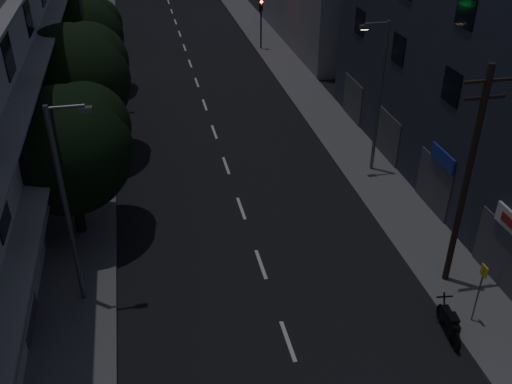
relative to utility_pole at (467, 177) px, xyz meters
name	(u,v)px	position (x,y,z in m)	size (l,w,h in m)	color
ground	(213,129)	(-7.10, 16.63, -4.87)	(160.00, 160.00, 0.00)	black
sidewalk_left	(91,138)	(-14.60, 16.63, -4.79)	(3.00, 90.00, 0.15)	#565659
sidewalk_right	(327,118)	(0.40, 16.63, -4.79)	(3.00, 90.00, 0.15)	#565659
lane_markings	(201,93)	(-7.10, 22.88, -4.86)	(0.15, 60.50, 0.01)	beige
building_right	(504,95)	(4.90, 5.62, 0.63)	(6.19, 28.00, 11.00)	#282B36
tree_near	(67,146)	(-14.57, 6.66, -0.43)	(5.56, 5.56, 6.85)	black
tree_mid	(74,77)	(-14.69, 14.29, -0.07)	(6.04, 6.04, 7.43)	black
tree_far	(85,33)	(-14.61, 24.75, -0.63)	(5.28, 5.28, 6.52)	black
traffic_signal_far_right	(261,14)	(-0.60, 32.04, -1.77)	(0.28, 0.37, 4.10)	black
traffic_signal_far_left	(104,28)	(-13.58, 30.20, -1.77)	(0.28, 0.37, 4.10)	black
street_lamp_left_near	(68,200)	(-14.20, 1.88, -0.27)	(1.51, 0.25, 8.00)	#5A5D62
street_lamp_right	(378,91)	(0.46, 9.41, -0.27)	(1.51, 0.25, 8.00)	#5B5E62
street_lamp_left_far	(89,43)	(-14.16, 21.07, -0.27)	(1.51, 0.25, 8.00)	#5B5E63
utility_pole	(467,177)	(0.00, 0.00, 0.00)	(1.80, 0.24, 9.00)	black
bus_stop_sign	(481,284)	(-0.21, -2.40, -2.98)	(0.06, 0.35, 2.52)	#595B60
motorcycle	(449,323)	(-1.36, -2.74, -4.34)	(0.60, 2.09, 1.34)	black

